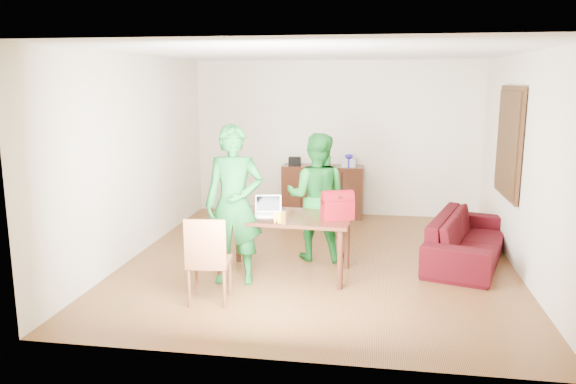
% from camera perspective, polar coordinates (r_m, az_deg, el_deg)
% --- Properties ---
extents(room, '(5.20, 5.70, 2.90)m').
position_cam_1_polar(room, '(7.37, 3.45, 3.04)').
color(room, '#432510').
rests_on(room, ground).
extents(table, '(1.64, 0.98, 0.75)m').
position_cam_1_polar(table, '(6.84, -0.26, -3.16)').
color(table, black).
rests_on(table, ground).
extents(chair, '(0.48, 0.46, 0.96)m').
position_cam_1_polar(chair, '(6.17, -7.98, -8.56)').
color(chair, brown).
rests_on(chair, ground).
extents(person_near, '(0.73, 0.53, 1.88)m').
position_cam_1_polar(person_near, '(6.56, -5.48, -1.30)').
color(person_near, '#12511C').
rests_on(person_near, ground).
extents(person_far, '(0.86, 0.70, 1.69)m').
position_cam_1_polar(person_far, '(7.44, 2.91, -0.49)').
color(person_far, '#16631E').
rests_on(person_far, ground).
extents(laptop, '(0.35, 0.27, 0.23)m').
position_cam_1_polar(laptop, '(6.81, -2.04, -2.04)').
color(laptop, white).
rests_on(laptop, table).
extents(bananas, '(0.16, 0.13, 0.05)m').
position_cam_1_polar(bananas, '(6.43, -0.99, -3.00)').
color(bananas, gold).
rests_on(bananas, table).
extents(bottle, '(0.08, 0.08, 0.18)m').
position_cam_1_polar(bottle, '(6.40, -0.44, -2.49)').
color(bottle, '#5A3D14').
rests_on(bottle, table).
extents(red_bag, '(0.42, 0.32, 0.27)m').
position_cam_1_polar(red_bag, '(6.66, 5.04, -1.60)').
color(red_bag, maroon).
rests_on(red_bag, table).
extents(sofa, '(1.40, 2.25, 0.62)m').
position_cam_1_polar(sofa, '(7.83, 17.82, -4.49)').
color(sofa, '#400811').
rests_on(sofa, ground).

